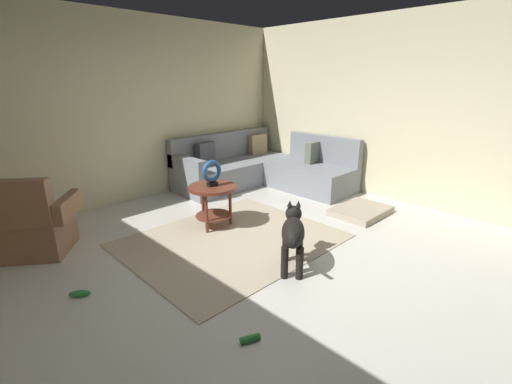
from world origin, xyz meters
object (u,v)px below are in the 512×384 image
(dog_toy_rope, at_px, (250,339))
(sectional_couch, at_px, (262,169))
(side_table, at_px, (213,195))
(dog_toy_bone, at_px, (80,293))
(dog_bed_mat, at_px, (361,211))
(dog, at_px, (293,233))
(armchair, at_px, (34,226))
(torus_sculpture, at_px, (212,172))

(dog_toy_rope, bearing_deg, sectional_couch, 43.26)
(side_table, distance_m, dog_toy_bone, 1.86)
(dog_bed_mat, bearing_deg, dog, -171.56)
(dog, relative_size, dog_toy_bone, 3.83)
(armchair, height_order, dog, armchair)
(sectional_couch, bearing_deg, dog_toy_rope, -136.74)
(side_table, distance_m, dog_toy_rope, 2.17)
(dog_bed_mat, bearing_deg, sectional_couch, 89.64)
(dog_bed_mat, bearing_deg, dog_toy_rope, -165.47)
(torus_sculpture, height_order, dog_toy_bone, torus_sculpture)
(dog, bearing_deg, torus_sculpture, 137.34)
(dog_bed_mat, height_order, dog_toy_rope, dog_bed_mat)
(side_table, relative_size, dog_bed_mat, 0.75)
(armchair, distance_m, dog_toy_rope, 2.67)
(torus_sculpture, xyz_separation_m, dog_toy_bone, (-1.77, -0.40, -0.68))
(armchair, xyz_separation_m, side_table, (1.80, -0.74, 0.09))
(dog_bed_mat, distance_m, dog_toy_bone, 3.56)
(sectional_couch, bearing_deg, armchair, -178.33)
(sectional_couch, distance_m, torus_sculpture, 1.97)
(torus_sculpture, distance_m, dog_toy_rope, 2.24)
(dog_toy_rope, bearing_deg, armchair, 105.21)
(sectional_couch, xyz_separation_m, side_table, (-1.73, -0.84, 0.12))
(dog_toy_rope, distance_m, dog_toy_bone, 1.58)
(side_table, relative_size, dog, 0.87)
(side_table, xyz_separation_m, dog_toy_bone, (-1.77, -0.40, -0.39))
(dog_bed_mat, xyz_separation_m, dog_toy_bone, (-3.49, 0.70, -0.01))
(armchair, relative_size, dog_bed_mat, 1.25)
(dog, relative_size, dog_toy_rope, 4.71)
(sectional_couch, height_order, dog_toy_bone, sectional_couch)
(torus_sculpture, relative_size, dog_toy_bone, 1.81)
(sectional_couch, height_order, dog, sectional_couch)
(dog_bed_mat, height_order, dog_toy_bone, dog_bed_mat)
(torus_sculpture, height_order, dog_bed_mat, torus_sculpture)
(side_table, xyz_separation_m, torus_sculpture, (0.00, 0.00, 0.29))
(armchair, relative_size, side_table, 1.67)
(armchair, relative_size, dog, 1.45)
(dog, distance_m, dog_toy_bone, 1.98)
(torus_sculpture, height_order, dog_toy_rope, torus_sculpture)
(armchair, height_order, side_table, armchair)
(side_table, height_order, dog, dog)
(dog_bed_mat, bearing_deg, dog_toy_bone, 168.68)
(torus_sculpture, distance_m, dog_bed_mat, 2.14)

